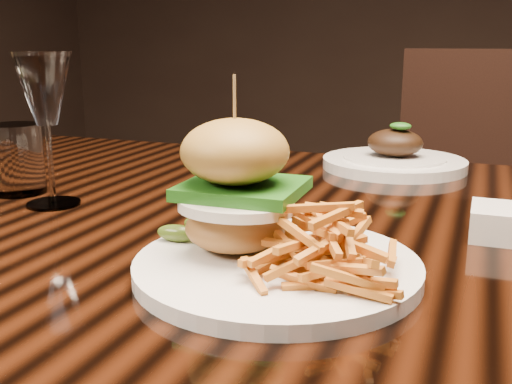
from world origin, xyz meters
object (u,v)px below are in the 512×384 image
(burger_plate, at_px, (272,224))
(chair_far, at_px, (474,212))
(dining_table, at_px, (332,277))
(far_dish, at_px, (394,159))
(wine_glass, at_px, (45,94))

(burger_plate, xyz_separation_m, chair_far, (0.18, 1.08, -0.26))
(dining_table, relative_size, chair_far, 1.68)
(burger_plate, distance_m, far_dish, 0.54)
(dining_table, xyz_separation_m, wine_glass, (-0.38, -0.06, 0.23))
(burger_plate, distance_m, chair_far, 1.13)
(far_dish, bearing_deg, wine_glass, -133.99)
(dining_table, xyz_separation_m, burger_plate, (-0.01, -0.19, 0.13))
(dining_table, bearing_deg, chair_far, 79.69)
(dining_table, bearing_deg, wine_glass, -170.23)
(burger_plate, height_order, wine_glass, wine_glass)
(chair_far, bearing_deg, far_dish, -97.95)
(far_dish, distance_m, chair_far, 0.60)
(far_dish, bearing_deg, chair_far, 75.60)
(chair_far, bearing_deg, burger_plate, -92.78)
(burger_plate, xyz_separation_m, wine_glass, (-0.36, 0.13, 0.10))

